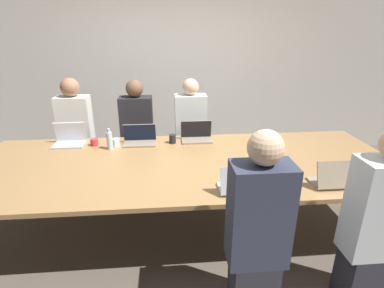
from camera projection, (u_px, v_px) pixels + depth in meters
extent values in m
plane|color=brown|center=(186.00, 224.00, 3.21)|extent=(24.00, 24.00, 0.00)
cube|color=beige|center=(176.00, 67.00, 4.63)|extent=(12.00, 0.06, 2.80)
cube|color=#9E7547|center=(185.00, 164.00, 2.95)|extent=(4.18, 1.57, 0.04)
cylinder|color=#4C4C51|center=(19.00, 176.00, 3.49)|extent=(0.08, 0.08, 0.69)
cylinder|color=#4C4C51|center=(332.00, 164.00, 3.80)|extent=(0.08, 0.08, 0.69)
cube|color=gray|center=(140.00, 144.00, 3.38)|extent=(0.36, 0.20, 0.02)
cube|color=gray|center=(140.00, 132.00, 3.42)|extent=(0.37, 0.06, 0.20)
cube|color=#0F1933|center=(140.00, 133.00, 3.42)|extent=(0.36, 0.06, 0.20)
cube|color=#2D2D38|center=(140.00, 168.00, 3.98)|extent=(0.32, 0.24, 0.45)
cube|color=#232328|center=(137.00, 126.00, 3.77)|extent=(0.40, 0.24, 0.73)
sphere|color=brown|center=(134.00, 88.00, 3.60)|extent=(0.21, 0.21, 0.21)
cylinder|color=white|center=(116.00, 143.00, 3.32)|extent=(0.08, 0.08, 0.09)
cylinder|color=#ADD1E0|center=(110.00, 141.00, 3.23)|extent=(0.06, 0.06, 0.19)
cylinder|color=#ADD1E0|center=(109.00, 130.00, 3.19)|extent=(0.03, 0.03, 0.04)
cube|color=gray|center=(197.00, 140.00, 3.48)|extent=(0.35, 0.20, 0.02)
cube|color=gray|center=(196.00, 129.00, 3.53)|extent=(0.36, 0.05, 0.21)
cube|color=black|center=(196.00, 129.00, 3.52)|extent=(0.35, 0.04, 0.20)
cube|color=#2D2D38|center=(191.00, 164.00, 4.09)|extent=(0.32, 0.24, 0.45)
cube|color=silver|center=(191.00, 123.00, 3.88)|extent=(0.40, 0.24, 0.73)
sphere|color=beige|center=(191.00, 87.00, 3.71)|extent=(0.20, 0.20, 0.20)
cylinder|color=#232328|center=(173.00, 139.00, 3.42)|extent=(0.08, 0.08, 0.10)
cube|color=gray|center=(331.00, 183.00, 2.53)|extent=(0.35, 0.22, 0.02)
cube|color=gray|center=(339.00, 175.00, 2.41)|extent=(0.35, 0.09, 0.21)
cube|color=#0F1933|center=(338.00, 175.00, 2.42)|extent=(0.35, 0.08, 0.21)
cube|color=#2D2D38|center=(362.00, 275.00, 2.25)|extent=(0.32, 0.24, 0.45)
cube|color=silver|center=(380.00, 208.00, 2.03)|extent=(0.40, 0.24, 0.73)
cylinder|color=#232328|center=(367.00, 180.00, 2.50)|extent=(0.09, 0.09, 0.09)
cube|color=#B7B7BC|center=(239.00, 188.00, 2.44)|extent=(0.34, 0.21, 0.02)
cube|color=#B7B7BC|center=(243.00, 181.00, 2.33)|extent=(0.35, 0.08, 0.21)
cube|color=black|center=(242.00, 180.00, 2.34)|extent=(0.34, 0.08, 0.20)
cube|color=#2D2D38|center=(253.00, 284.00, 2.17)|extent=(0.32, 0.24, 0.45)
cube|color=#33384C|center=(259.00, 215.00, 1.96)|extent=(0.40, 0.24, 0.73)
sphere|color=beige|center=(266.00, 148.00, 1.79)|extent=(0.23, 0.23, 0.23)
cube|color=#B7B7BC|center=(69.00, 145.00, 3.36)|extent=(0.34, 0.23, 0.02)
cube|color=#B7B7BC|center=(70.00, 131.00, 3.41)|extent=(0.35, 0.06, 0.23)
cube|color=silver|center=(70.00, 132.00, 3.40)|extent=(0.34, 0.06, 0.23)
cube|color=#2D2D38|center=(82.00, 167.00, 4.01)|extent=(0.32, 0.24, 0.45)
cube|color=silver|center=(75.00, 125.00, 3.80)|extent=(0.40, 0.24, 0.73)
sphere|color=#9E7051|center=(70.00, 87.00, 3.62)|extent=(0.23, 0.23, 0.23)
cylinder|color=red|center=(94.00, 142.00, 3.35)|extent=(0.08, 0.08, 0.08)
cube|color=black|center=(234.00, 169.00, 2.74)|extent=(0.09, 0.16, 0.05)
cube|color=maroon|center=(277.00, 166.00, 2.84)|extent=(0.26, 0.20, 0.02)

